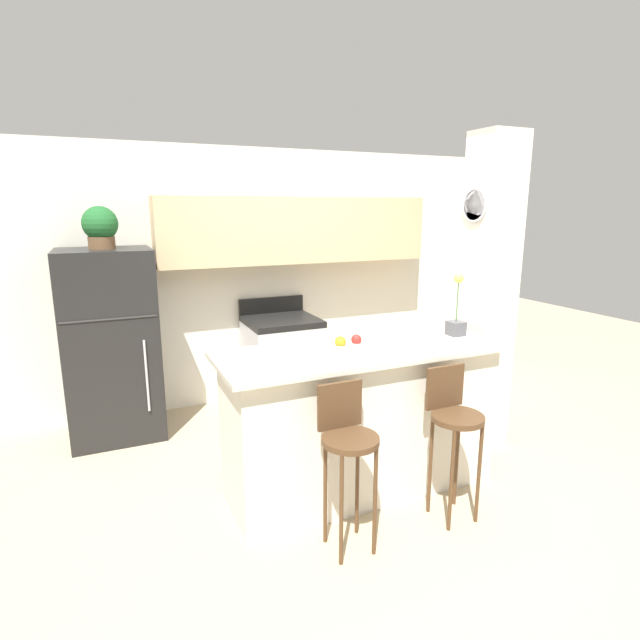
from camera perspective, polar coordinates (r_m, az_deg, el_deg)
ground_plane at (r=3.82m, az=4.55°, el=-18.42°), size 14.00×14.00×0.00m
wall_back at (r=5.15m, az=-4.71°, el=7.06°), size 5.60×0.38×2.55m
pillar_right at (r=4.29m, az=18.59°, el=2.75°), size 0.38×0.32×2.55m
counter_bar at (r=3.58m, az=4.70°, el=-11.20°), size 1.98×0.73×1.04m
refrigerator at (r=4.66m, az=-22.73°, el=-2.63°), size 0.75×0.70×1.64m
stove_range at (r=5.04m, az=-4.33°, el=-4.78°), size 0.69×0.66×1.07m
bar_stool_left at (r=2.94m, az=3.16°, el=-13.86°), size 0.33×0.33×0.99m
bar_stool_right at (r=3.33m, az=15.01°, el=-11.06°), size 0.33×0.33×0.99m
potted_plant_on_fridge at (r=4.51m, az=-23.82°, el=9.73°), size 0.28×0.28×0.35m
orchid_vase at (r=3.84m, az=15.32°, el=0.18°), size 0.11×0.11×0.46m
fruit_bowl at (r=3.32m, az=3.20°, el=-3.03°), size 0.28×0.28×0.11m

